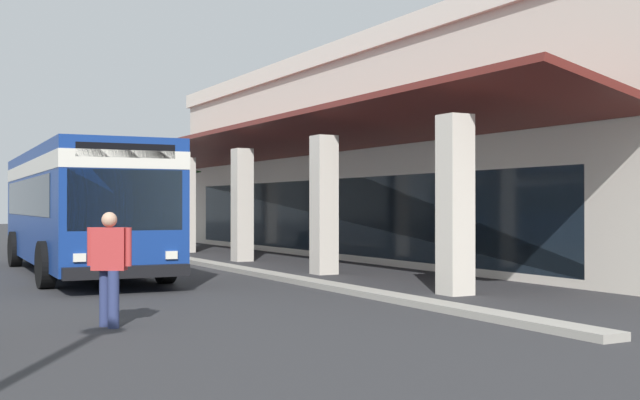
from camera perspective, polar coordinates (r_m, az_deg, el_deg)
The scene contains 6 objects.
ground at distance 24.62m, azimuth 5.58°, elevation -4.45°, with size 120.00×120.00×0.00m, color #2D2D30.
curb_strip at distance 24.58m, azimuth -9.01°, elevation -4.31°, with size 32.04×0.50×0.12m, color #9E998E.
plaza_building at distance 29.21m, azimuth 9.12°, elevation 3.07°, with size 27.00×13.71×7.00m.
transit_bus at distance 21.53m, azimuth -16.79°, elevation -0.08°, with size 11.30×3.13×3.34m.
pedestrian at distance 11.86m, azimuth -14.79°, elevation -4.35°, with size 0.46×0.55×1.65m.
potted_palm at distance 31.16m, azimuth -10.01°, elevation -2.13°, with size 1.95×1.64×3.17m.
Camera 1 is at (20.37, -5.71, 1.74)m, focal length 44.91 mm.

